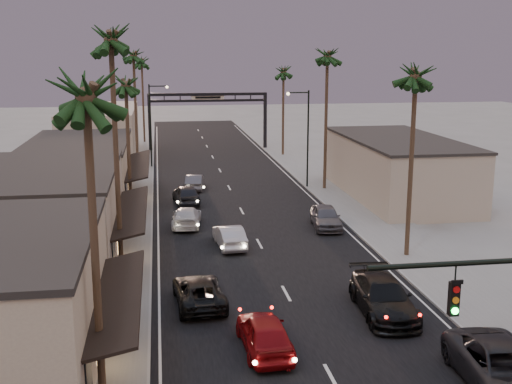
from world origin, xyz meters
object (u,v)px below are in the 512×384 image
object	(u,v)px
palm_lc	(125,79)
curbside_black	(383,297)
oncoming_red	(265,333)
oncoming_pickup	(199,291)
streetlight_right	(305,131)
palm_ld	(133,52)
curbside_near	(504,369)
palm_far	(142,59)
palm_la	(85,83)
palm_ra	(416,69)
arch	(208,107)
palm_lb	(110,32)
palm_rb	(328,52)
palm_rc	(284,68)
oncoming_silver	(229,236)
streetlight_left	(153,119)

from	to	relation	value
palm_lc	curbside_black	world-z (taller)	palm_lc
oncoming_red	oncoming_pickup	world-z (taller)	oncoming_red
streetlight_right	palm_ld	bearing A→B (deg)	147.21
curbside_near	curbside_black	size ratio (longest dim) A/B	1.05
palm_far	palm_la	bearing A→B (deg)	-90.25
streetlight_right	palm_ra	distance (m)	21.94
arch	palm_lb	xyz separation A→B (m)	(-8.60, -48.00, 7.85)
oncoming_pickup	curbside_near	xyz separation A→B (m)	(10.72, -10.03, 0.16)
palm_rb	curbside_near	xyz separation A→B (m)	(-2.50, -35.85, -11.55)
streetlight_right	curbside_black	bearing A→B (deg)	-95.50
palm_lb	palm_rb	distance (m)	27.94
arch	palm_ra	size ratio (longest dim) A/B	1.15
palm_ld	streetlight_right	bearing A→B (deg)	-32.79
streetlight_right	palm_ra	size ratio (longest dim) A/B	0.68
palm_lb	curbside_near	distance (m)	23.77
curbside_near	oncoming_pickup	bearing A→B (deg)	140.82
palm_ra	palm_rc	distance (m)	40.01
streetlight_right	oncoming_silver	xyz separation A→B (m)	(-8.94, -17.37, -4.61)
palm_rb	palm_rc	distance (m)	20.09
palm_ra	palm_rb	bearing A→B (deg)	90.00
streetlight_left	oncoming_silver	size ratio (longest dim) A/B	2.05
oncoming_silver	curbside_near	world-z (taller)	curbside_near
streetlight_left	palm_far	world-z (taller)	palm_far
palm_rb	curbside_black	world-z (taller)	palm_rb
palm_la	oncoming_pickup	distance (m)	14.68
streetlight_right	palm_far	distance (m)	36.85
streetlight_right	palm_rb	bearing A→B (deg)	-30.76
arch	oncoming_pickup	xyz separation A→B (m)	(-4.62, -51.82, -4.83)
palm_lb	curbside_near	bearing A→B (deg)	-43.30
oncoming_pickup	curbside_near	distance (m)	14.68
oncoming_pickup	curbside_black	size ratio (longest dim) A/B	0.86
palm_rc	curbside_black	world-z (taller)	palm_rc
streetlight_left	palm_lc	world-z (taller)	palm_lc
arch	palm_la	bearing A→B (deg)	-98.03
palm_lb	streetlight_right	bearing A→B (deg)	55.99
palm_lc	oncoming_red	distance (m)	26.04
palm_far	arch	bearing A→B (deg)	-43.95
streetlight_left	palm_lb	world-z (taller)	palm_lb
palm_ld	oncoming_pickup	size ratio (longest dim) A/B	2.81
palm_lb	palm_lc	bearing A→B (deg)	90.00
arch	streetlight_right	distance (m)	25.94
palm_ra	oncoming_silver	xyz separation A→B (m)	(-10.62, 3.63, -10.72)
streetlight_left	oncoming_red	xyz separation A→B (m)	(4.72, -45.32, -4.52)
arch	curbside_black	size ratio (longest dim) A/B	2.58
palm_lc	oncoming_silver	size ratio (longest dim) A/B	2.78
arch	palm_la	xyz separation A→B (m)	(-8.60, -61.00, 5.91)
palm_ra	palm_far	distance (m)	56.58
arch	palm_ra	distance (m)	47.17
streetlight_right	palm_lb	world-z (taller)	palm_lb
palm_lb	curbside_black	distance (m)	18.92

